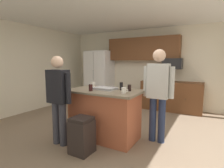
% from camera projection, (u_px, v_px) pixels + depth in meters
% --- Properties ---
extents(floor, '(7.04, 7.04, 0.00)m').
position_uv_depth(floor, '(117.00, 134.00, 3.70)').
color(floor, '#7F6B56').
rests_on(floor, ground).
extents(ceiling, '(7.04, 7.04, 0.00)m').
position_uv_depth(ceiling, '(117.00, 4.00, 3.37)').
color(ceiling, white).
extents(back_wall, '(6.40, 0.10, 2.60)m').
position_uv_depth(back_wall, '(156.00, 68.00, 5.96)').
color(back_wall, beige).
rests_on(back_wall, ground).
extents(side_wall_left, '(0.10, 5.60, 2.60)m').
position_uv_depth(side_wall_left, '(19.00, 69.00, 5.09)').
color(side_wall_left, beige).
rests_on(side_wall_left, ground).
extents(cabinet_run_upper, '(2.40, 0.38, 0.75)m').
position_uv_depth(cabinet_run_upper, '(143.00, 49.00, 5.90)').
color(cabinet_run_upper, brown).
extents(cabinet_run_lower, '(1.80, 0.63, 0.90)m').
position_uv_depth(cabinet_run_lower, '(171.00, 96.00, 5.50)').
color(cabinet_run_lower, brown).
rests_on(cabinet_run_lower, ground).
extents(refrigerator, '(0.91, 0.76, 1.90)m').
position_uv_depth(refrigerator, '(99.00, 77.00, 6.61)').
color(refrigerator, white).
rests_on(refrigerator, ground).
extents(microwave_over_range, '(0.56, 0.40, 0.32)m').
position_uv_depth(microwave_over_range, '(173.00, 64.00, 5.39)').
color(microwave_over_range, black).
extents(kitchen_island, '(1.43, 0.84, 0.97)m').
position_uv_depth(kitchen_island, '(105.00, 114.00, 3.51)').
color(kitchen_island, '#AD5638').
rests_on(kitchen_island, ground).
extents(person_elder_center, '(0.57, 0.22, 1.62)m').
position_uv_depth(person_elder_center, '(58.00, 95.00, 3.16)').
color(person_elder_center, '#383842').
rests_on(person_elder_center, ground).
extents(person_guest_left, '(0.57, 0.23, 1.74)m').
position_uv_depth(person_guest_left, '(158.00, 89.00, 3.27)').
color(person_guest_left, '#232D4C').
rests_on(person_guest_left, ground).
extents(mug_blue_stoneware, '(0.13, 0.08, 0.11)m').
position_uv_depth(mug_blue_stoneware, '(93.00, 84.00, 3.86)').
color(mug_blue_stoneware, white).
rests_on(mug_blue_stoneware, kitchen_island).
extents(glass_short_whisky, '(0.07, 0.07, 0.12)m').
position_uv_depth(glass_short_whisky, '(129.00, 88.00, 3.30)').
color(glass_short_whisky, black).
rests_on(glass_short_whisky, kitchen_island).
extents(glass_pilsner, '(0.06, 0.06, 0.15)m').
position_uv_depth(glass_pilsner, '(121.00, 86.00, 3.41)').
color(glass_pilsner, black).
rests_on(glass_pilsner, kitchen_island).
extents(glass_dark_ale, '(0.07, 0.07, 0.12)m').
position_uv_depth(glass_dark_ale, '(91.00, 88.00, 3.34)').
color(glass_dark_ale, black).
rests_on(glass_dark_ale, kitchen_island).
extents(mug_ceramic_white, '(0.13, 0.08, 0.10)m').
position_uv_depth(mug_ceramic_white, '(124.00, 90.00, 3.06)').
color(mug_ceramic_white, white).
rests_on(mug_ceramic_white, kitchen_island).
extents(serving_tray, '(0.44, 0.30, 0.04)m').
position_uv_depth(serving_tray, '(105.00, 88.00, 3.50)').
color(serving_tray, '#B7B7BC').
rests_on(serving_tray, kitchen_island).
extents(trash_bin, '(0.34, 0.34, 0.61)m').
position_uv_depth(trash_bin, '(82.00, 135.00, 2.93)').
color(trash_bin, black).
rests_on(trash_bin, ground).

